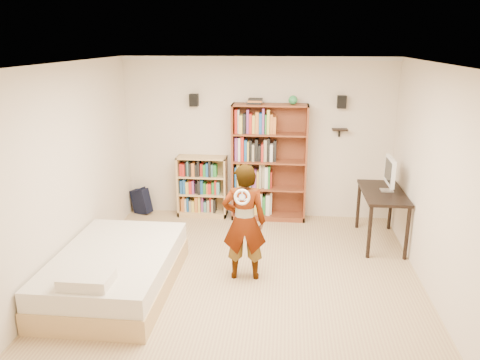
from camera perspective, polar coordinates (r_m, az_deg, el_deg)
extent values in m
cube|color=tan|center=(6.04, 0.42, -12.61)|extent=(4.50, 5.00, 0.01)
cube|color=beige|center=(7.92, 2.14, 5.04)|extent=(4.50, 0.02, 2.70)
cube|color=beige|center=(3.22, -3.82, -13.47)|extent=(4.50, 0.02, 2.70)
cube|color=beige|center=(6.13, -21.01, 0.36)|extent=(0.02, 5.00, 2.70)
cube|color=beige|center=(5.76, 23.35, -0.92)|extent=(0.02, 5.00, 2.70)
cube|color=white|center=(5.26, 0.48, 13.90)|extent=(4.50, 5.00, 0.02)
cube|color=silver|center=(7.73, 2.23, 14.62)|extent=(4.50, 0.06, 0.06)
cube|color=silver|center=(2.82, -4.24, 10.66)|extent=(4.50, 0.06, 0.06)
cube|color=silver|center=(5.90, -22.11, 12.74)|extent=(0.06, 5.00, 0.06)
cube|color=silver|center=(5.52, 24.66, 12.25)|extent=(0.06, 5.00, 0.06)
cube|color=black|center=(7.85, -5.64, 9.68)|extent=(0.14, 0.12, 0.20)
cube|color=black|center=(7.74, 12.29, 9.28)|extent=(0.14, 0.12, 0.20)
cube|color=black|center=(7.82, 12.08, 6.03)|extent=(0.25, 0.16, 0.02)
imported|color=black|center=(5.89, 0.52, -5.17)|extent=(0.58, 0.41, 1.52)
torus|color=white|center=(5.48, 0.26, -2.10)|extent=(0.19, 0.07, 0.20)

